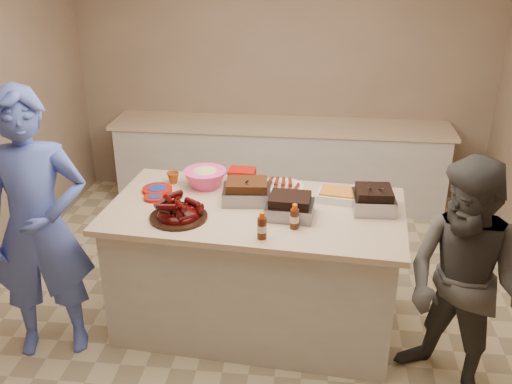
# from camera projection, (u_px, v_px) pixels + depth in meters

# --- Properties ---
(room) EXTENTS (4.50, 5.00, 2.70)m
(room) POSITION_uv_depth(u_px,v_px,m) (258.00, 320.00, 4.43)
(room) COLOR #9A8067
(room) RESTS_ON ground
(back_counter) EXTENTS (3.60, 0.64, 0.90)m
(back_counter) POSITION_uv_depth(u_px,v_px,m) (280.00, 163.00, 6.23)
(back_counter) COLOR beige
(back_counter) RESTS_ON ground
(island) EXTENTS (2.15, 1.25, 0.98)m
(island) POSITION_uv_depth(u_px,v_px,m) (255.00, 322.00, 4.41)
(island) COLOR beige
(island) RESTS_ON ground
(rib_platter) EXTENTS (0.51, 0.51, 0.16)m
(rib_platter) POSITION_uv_depth(u_px,v_px,m) (179.00, 218.00, 3.86)
(rib_platter) COLOR #3A0302
(rib_platter) RESTS_ON island
(pulled_pork_tray) EXTENTS (0.36, 0.29, 0.10)m
(pulled_pork_tray) POSITION_uv_depth(u_px,v_px,m) (247.00, 201.00, 4.11)
(pulled_pork_tray) COLOR #47230F
(pulled_pork_tray) RESTS_ON island
(brisket_tray) EXTENTS (0.34, 0.29, 0.10)m
(brisket_tray) POSITION_uv_depth(u_px,v_px,m) (290.00, 216.00, 3.89)
(brisket_tray) COLOR black
(brisket_tray) RESTS_ON island
(roasting_pan) EXTENTS (0.30, 0.30, 0.11)m
(roasting_pan) POSITION_uv_depth(u_px,v_px,m) (373.00, 210.00, 3.97)
(roasting_pan) COLOR gray
(roasting_pan) RESTS_ON island
(coleslaw_bowl) EXTENTS (0.35, 0.35, 0.22)m
(coleslaw_bowl) POSITION_uv_depth(u_px,v_px,m) (206.00, 186.00, 4.35)
(coleslaw_bowl) COLOR #FB438C
(coleslaw_bowl) RESTS_ON island
(sausage_plate) EXTENTS (0.33, 0.33, 0.05)m
(sausage_plate) POSITION_uv_depth(u_px,v_px,m) (283.00, 187.00, 4.33)
(sausage_plate) COLOR silver
(sausage_plate) RESTS_ON island
(mac_cheese_dish) EXTENTS (0.32, 0.26, 0.08)m
(mac_cheese_dish) POSITION_uv_depth(u_px,v_px,m) (338.00, 200.00, 4.13)
(mac_cheese_dish) COLOR orange
(mac_cheese_dish) RESTS_ON island
(bbq_bottle_a) EXTENTS (0.07, 0.07, 0.18)m
(bbq_bottle_a) POSITION_uv_depth(u_px,v_px,m) (262.00, 238.00, 3.61)
(bbq_bottle_a) COLOR #411B0B
(bbq_bottle_a) RESTS_ON island
(bbq_bottle_b) EXTENTS (0.06, 0.06, 0.17)m
(bbq_bottle_b) POSITION_uv_depth(u_px,v_px,m) (294.00, 228.00, 3.73)
(bbq_bottle_b) COLOR #411B0B
(bbq_bottle_b) RESTS_ON island
(mustard_bottle) EXTENTS (0.04, 0.04, 0.11)m
(mustard_bottle) POSITION_uv_depth(u_px,v_px,m) (239.00, 194.00, 4.22)
(mustard_bottle) COLOR #F8BB01
(mustard_bottle) RESTS_ON island
(sauce_bowl) EXTENTS (0.15, 0.06, 0.15)m
(sauce_bowl) POSITION_uv_depth(u_px,v_px,m) (250.00, 196.00, 4.19)
(sauce_bowl) COLOR silver
(sauce_bowl) RESTS_ON island
(plate_stack_large) EXTENTS (0.24, 0.24, 0.03)m
(plate_stack_large) POSITION_uv_depth(u_px,v_px,m) (157.00, 191.00, 4.26)
(plate_stack_large) COLOR #A60D07
(plate_stack_large) RESTS_ON island
(plate_stack_small) EXTENTS (0.17, 0.17, 0.02)m
(plate_stack_small) POSITION_uv_depth(u_px,v_px,m) (155.00, 199.00, 4.14)
(plate_stack_small) COLOR #A60D07
(plate_stack_small) RESTS_ON island
(plastic_cup) EXTENTS (0.10, 0.10, 0.10)m
(plastic_cup) POSITION_uv_depth(u_px,v_px,m) (173.00, 183.00, 4.41)
(plastic_cup) COLOR #974D14
(plastic_cup) RESTS_ON island
(basket_stack) EXTENTS (0.21, 0.16, 0.10)m
(basket_stack) POSITION_uv_depth(u_px,v_px,m) (242.00, 181.00, 4.43)
(basket_stack) COLOR #A60D07
(basket_stack) RESTS_ON island
(guest_blue) EXTENTS (1.19, 2.03, 0.46)m
(guest_blue) POSITION_uv_depth(u_px,v_px,m) (59.00, 343.00, 4.18)
(guest_blue) COLOR #4E65CB
(guest_blue) RESTS_ON ground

